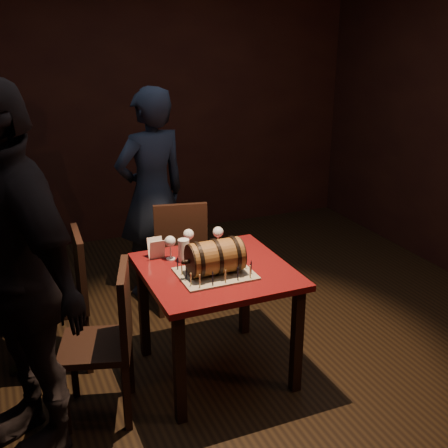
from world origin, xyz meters
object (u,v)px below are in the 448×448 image
Objects in this scene: barrel_cake at (215,257)px; chair_back at (180,250)px; chair_left_rear at (67,293)px; wine_glass_left at (170,242)px; wine_glass_right at (218,233)px; chair_left_front at (109,335)px; person_left_front at (15,278)px; wine_glass_mid at (189,235)px; pint_of_ale at (184,251)px; person_back at (152,195)px; pub_table at (216,284)px.

barrel_cake is 0.41× the size of chair_back.
chair_left_rear is at bearing 145.32° from barrel_cake.
barrel_cake reaches higher than wine_glass_left.
chair_back is (-0.07, 0.60, -0.35)m from wine_glass_right.
chair_left_front is 0.47× the size of person_left_front.
chair_back is at bearing 109.10° from person_left_front.
wine_glass_mid is 0.68m from chair_back.
wine_glass_right is 0.30m from pint_of_ale.
person_back is at bearing 89.81° from barrel_cake.
wine_glass_right is at bearing 65.07° from barrel_cake.
pint_of_ale is 0.72m from chair_left_front.
wine_glass_mid is 0.87m from chair_left_front.
person_back reaches higher than wine_glass_right.
wine_glass_mid is 0.16m from pint_of_ale.
chair_back is 0.54× the size of person_back.
chair_left_front is at bearing -142.34° from wine_glass_left.
wine_glass_right is at bearing -10.12° from wine_glass_mid.
wine_glass_right reaches higher than pub_table.
pint_of_ale is (-0.11, 0.26, -0.04)m from barrel_cake.
chair_back is at bearing 23.32° from chair_left_rear.
chair_left_rear is at bearing 103.13° from chair_left_front.
barrel_cake is at bearing -86.04° from wine_glass_mid.
chair_left_rear reaches higher than wine_glass_mid.
pub_table is 0.97× the size of chair_left_front.
pub_table is 0.45× the size of person_left_front.
chair_left_rear is (-0.86, 0.49, -0.12)m from pub_table.
pub_table is at bearing 77.07° from person_back.
chair_back is (0.20, 0.70, -0.30)m from pint_of_ale.
pub_table is 1.32m from person_back.
chair_back reaches higher than wine_glass_left.
barrel_cake is 0.37m from wine_glass_left.
chair_left_rear is (-0.82, 0.57, -0.34)m from barrel_cake.
chair_left_front is at bearing -127.04° from chair_back.
chair_left_front reaches higher than wine_glass_left.
pub_table is 0.89m from chair_back.
chair_left_front is at bearing 50.15° from person_back.
person_back reaches higher than pint_of_ale.
chair_left_rear reaches higher than wine_glass_right.
wine_glass_left reaches higher than pint_of_ale.
wine_glass_mid is (0.15, 0.07, -0.00)m from wine_glass_left.
chair_back is (0.09, 0.97, -0.34)m from barrel_cake.
chair_back is at bearing 84.41° from barrel_cake.
chair_left_front is (-0.50, -0.39, -0.35)m from wine_glass_left.
wine_glass_right is at bearing 84.79° from person_back.
chair_back reaches higher than pint_of_ale.
wine_glass_mid is at bearing 93.96° from barrel_cake.
barrel_cake is at bearing -34.68° from chair_left_rear.
wine_glass_right is at bearing 87.90° from person_left_front.
pint_of_ale is at bearing -43.90° from wine_glass_left.
wine_glass_right is (0.20, -0.04, 0.00)m from wine_glass_mid.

